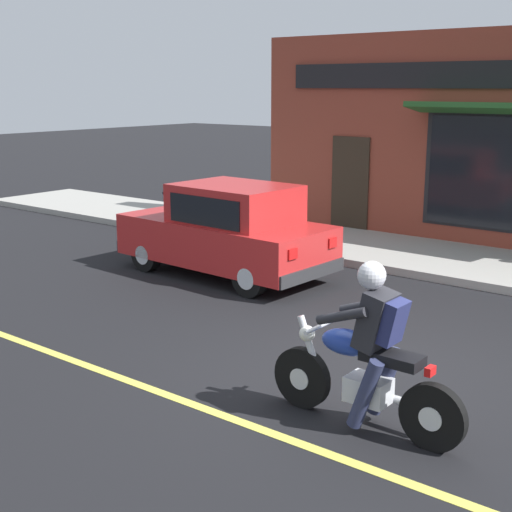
{
  "coord_description": "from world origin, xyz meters",
  "views": [
    {
      "loc": [
        -6.65,
        -3.55,
        3.14
      ],
      "look_at": [
        0.57,
        2.11,
        0.95
      ],
      "focal_mm": 50.0,
      "sensor_mm": 36.0,
      "label": 1
    }
  ],
  "objects": [
    {
      "name": "lane_stripe",
      "position": [
        -1.8,
        3.0,
        0.0
      ],
      "size": [
        0.12,
        19.8,
        0.01
      ],
      "primitive_type": "cube",
      "color": "#D1C64C",
      "rests_on": "ground"
    },
    {
      "name": "motorcycle_with_rider",
      "position": [
        -1.15,
        -0.54,
        0.68
      ],
      "size": [
        0.56,
        2.02,
        1.62
      ],
      "color": "black",
      "rests_on": "ground"
    },
    {
      "name": "storefront_building",
      "position": [
        6.87,
        1.6,
        2.11
      ],
      "size": [
        1.25,
        9.56,
        4.2
      ],
      "color": "brown",
      "rests_on": "ground"
    },
    {
      "name": "sidewalk_curb",
      "position": [
        5.34,
        3.0,
        0.07
      ],
      "size": [
        2.6,
        22.0,
        0.14
      ],
      "primitive_type": "cube",
      "color": "#9E9B93",
      "rests_on": "ground"
    },
    {
      "name": "ground_plane",
      "position": [
        0.0,
        0.0,
        0.0
      ],
      "size": [
        80.0,
        80.0,
        0.0
      ],
      "primitive_type": "plane",
      "color": "black"
    },
    {
      "name": "car_hatchback",
      "position": [
        2.29,
        4.08,
        0.77
      ],
      "size": [
        1.82,
        3.85,
        1.57
      ],
      "color": "black",
      "rests_on": "ground"
    }
  ]
}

